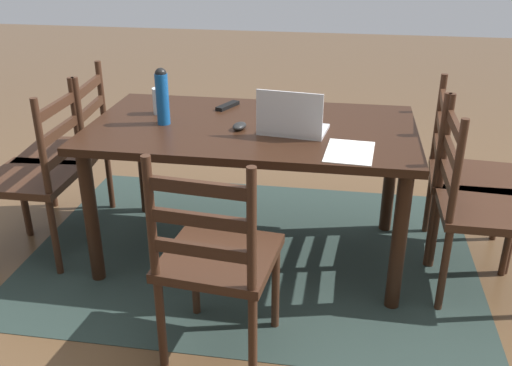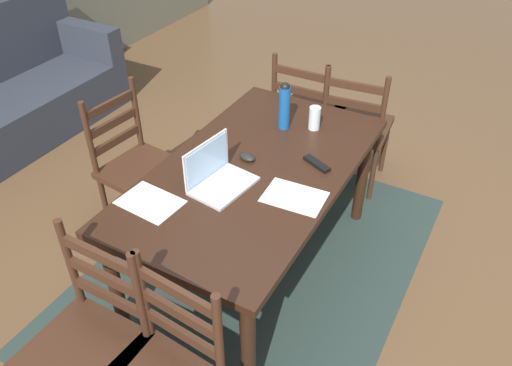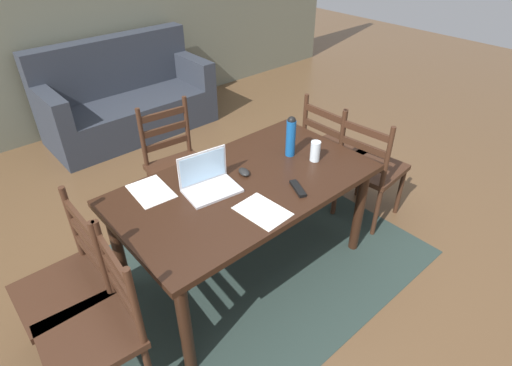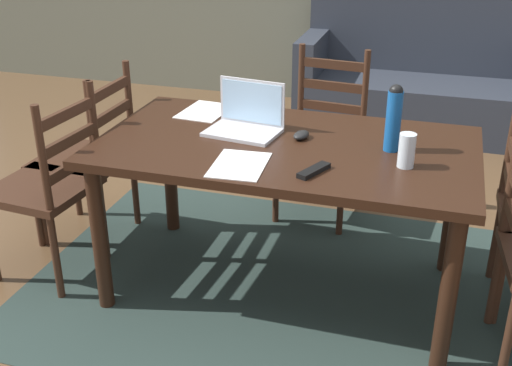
{
  "view_description": "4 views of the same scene",
  "coord_description": "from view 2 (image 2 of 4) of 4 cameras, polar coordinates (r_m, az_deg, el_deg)",
  "views": [
    {
      "loc": [
        -0.46,
        2.72,
        1.69
      ],
      "look_at": [
        -0.03,
        0.08,
        0.46
      ],
      "focal_mm": 40.2,
      "sensor_mm": 36.0,
      "label": 1
    },
    {
      "loc": [
        -1.91,
        -1.07,
        2.31
      ],
      "look_at": [
        0.14,
        0.07,
        0.53
      ],
      "focal_mm": 35.95,
      "sensor_mm": 36.0,
      "label": 2
    },
    {
      "loc": [
        -1.36,
        -1.64,
        2.2
      ],
      "look_at": [
        0.13,
        0.05,
        0.65
      ],
      "focal_mm": 28.99,
      "sensor_mm": 36.0,
      "label": 3
    },
    {
      "loc": [
        0.63,
        -2.53,
        1.77
      ],
      "look_at": [
        -0.1,
        -0.13,
        0.6
      ],
      "focal_mm": 44.92,
      "sensor_mm": 36.0,
      "label": 4
    }
  ],
  "objects": [
    {
      "name": "ground_plane",
      "position": [
        3.19,
        -0.18,
        -9.29
      ],
      "size": [
        14.0,
        14.0,
        0.0
      ],
      "primitive_type": "plane",
      "color": "brown"
    },
    {
      "name": "area_rug",
      "position": [
        3.18,
        -0.18,
        -9.25
      ],
      "size": [
        2.41,
        1.75,
        0.01
      ],
      "primitive_type": "cube",
      "color": "#283833",
      "rests_on": "ground"
    },
    {
      "name": "dining_table",
      "position": [
        2.75,
        -0.2,
        0.18
      ],
      "size": [
        1.65,
        0.93,
        0.74
      ],
      "color": "black",
      "rests_on": "ground"
    },
    {
      "name": "chair_right_far",
      "position": [
        3.76,
        5.66,
        7.57
      ],
      "size": [
        0.44,
        0.44,
        0.95
      ],
      "color": "#3D2316",
      "rests_on": "ground"
    },
    {
      "name": "chair_right_near",
      "position": [
        3.65,
        11.02,
        6.07
      ],
      "size": [
        0.48,
        0.48,
        0.95
      ],
      "color": "#3D2316",
      "rests_on": "ground"
    },
    {
      "name": "chair_far_head",
      "position": [
        3.28,
        -13.01,
        1.76
      ],
      "size": [
        0.48,
        0.48,
        0.95
      ],
      "color": "#3D2316",
      "rests_on": "ground"
    },
    {
      "name": "chair_left_far",
      "position": [
        2.37,
        -18.21,
        -16.63
      ],
      "size": [
        0.44,
        0.44,
        0.95
      ],
      "color": "#3D2316",
      "rests_on": "ground"
    },
    {
      "name": "couch",
      "position": [
        4.73,
        -25.81,
        8.96
      ],
      "size": [
        1.8,
        0.8,
        1.0
      ],
      "color": "#2D333D",
      "rests_on": "ground"
    },
    {
      "name": "laptop",
      "position": [
        2.56,
        -4.44,
        0.95
      ],
      "size": [
        0.35,
        0.26,
        0.23
      ],
      "color": "silver",
      "rests_on": "dining_table"
    },
    {
      "name": "water_bottle",
      "position": [
        2.97,
        3.19,
        8.68
      ],
      "size": [
        0.07,
        0.07,
        0.29
      ],
      "color": "#145199",
      "rests_on": "dining_table"
    },
    {
      "name": "drinking_glass",
      "position": [
        3.02,
        6.53,
        7.19
      ],
      "size": [
        0.07,
        0.07,
        0.14
      ],
      "primitive_type": "cylinder",
      "color": "silver",
      "rests_on": "dining_table"
    },
    {
      "name": "computer_mouse",
      "position": [
        2.75,
        -1.0,
        2.93
      ],
      "size": [
        0.08,
        0.11,
        0.03
      ],
      "primitive_type": "ellipsoid",
      "rotation": [
        0.0,
        0.0,
        -0.23
      ],
      "color": "black",
      "rests_on": "dining_table"
    },
    {
      "name": "tv_remote",
      "position": [
        2.73,
        6.77,
        2.16
      ],
      "size": [
        0.11,
        0.17,
        0.02
      ],
      "primitive_type": "cube",
      "rotation": [
        0.0,
        0.0,
        2.72
      ],
      "color": "black",
      "rests_on": "dining_table"
    },
    {
      "name": "paper_stack_left",
      "position": [
        2.52,
        -11.7,
        -2.1
      ],
      "size": [
        0.23,
        0.31,
        0.0
      ],
      "primitive_type": "cube",
      "rotation": [
        0.0,
        0.0,
        -0.08
      ],
      "color": "white",
      "rests_on": "dining_table"
    },
    {
      "name": "paper_stack_right",
      "position": [
        2.51,
        4.29,
        -1.55
      ],
      "size": [
        0.23,
        0.31,
        0.0
      ],
      "primitive_type": "cube",
      "rotation": [
        0.0,
        0.0,
        0.07
      ],
      "color": "white",
      "rests_on": "dining_table"
    }
  ]
}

